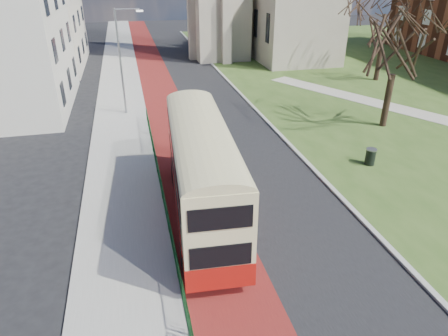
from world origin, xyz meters
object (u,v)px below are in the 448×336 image
object	(u,v)px
bus	(202,169)
litter_bin	(370,157)
winter_tree_near	(401,29)
winter_tree_far	(386,19)
streetlamp	(122,57)

from	to	relation	value
bus	litter_bin	distance (m)	11.55
winter_tree_near	litter_bin	bearing A→B (deg)	-129.07
bus	winter_tree_far	bearing A→B (deg)	46.78
litter_bin	winter_tree_far	bearing A→B (deg)	56.72
bus	litter_bin	xyz separation A→B (m)	(10.92, 3.16, -2.05)
winter_tree_far	litter_bin	distance (m)	22.11
winter_tree_near	litter_bin	size ratio (longest dim) A/B	9.78
bus	winter_tree_far	xyz separation A→B (m)	(22.66, 21.05, 3.55)
streetlamp	winter_tree_far	world-z (taller)	winter_tree_far
bus	litter_bin	bearing A→B (deg)	20.05
bus	litter_bin	world-z (taller)	bus
streetlamp	winter_tree_near	world-z (taller)	winter_tree_near
bus	winter_tree_far	world-z (taller)	winter_tree_far
winter_tree_near	winter_tree_far	world-z (taller)	winter_tree_near
streetlamp	bus	world-z (taller)	streetlamp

